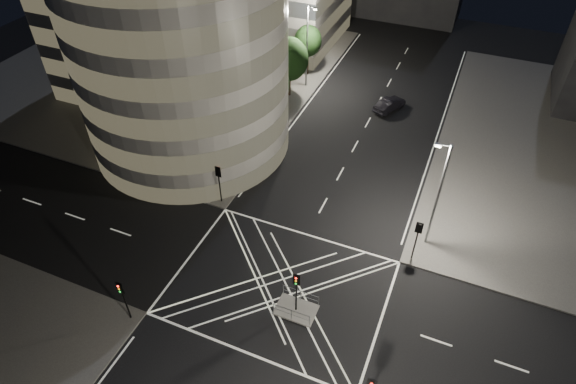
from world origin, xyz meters
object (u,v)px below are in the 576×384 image
at_px(sedan, 389,104).
at_px(street_lamp_left_near, 237,121).
at_px(traffic_signal_fr, 418,234).
at_px(central_island, 296,310).
at_px(traffic_signal_fl, 219,178).
at_px(traffic_signal_island, 296,286).
at_px(street_lamp_right_far, 438,194).
at_px(traffic_signal_nl, 122,294).
at_px(street_lamp_left_far, 307,45).

bearing_deg(sedan, street_lamp_left_near, 81.41).
xyz_separation_m(traffic_signal_fr, sedan, (-7.30, 21.80, -2.20)).
distance_m(central_island, traffic_signal_fl, 13.91).
relative_size(traffic_signal_island, sedan, 0.92).
xyz_separation_m(traffic_signal_fl, traffic_signal_fr, (17.60, 0.00, 0.00)).
bearing_deg(street_lamp_right_far, traffic_signal_fr, -106.11).
height_order(traffic_signal_nl, street_lamp_left_near, street_lamp_left_near).
xyz_separation_m(central_island, street_lamp_left_far, (-11.44, 31.50, 5.47)).
bearing_deg(street_lamp_left_near, traffic_signal_nl, -88.06).
relative_size(street_lamp_left_far, street_lamp_right_far, 1.00).
distance_m(traffic_signal_fl, traffic_signal_island, 13.62).
height_order(traffic_signal_island, street_lamp_left_near, street_lamp_left_near).
bearing_deg(traffic_signal_fl, sedan, 64.71).
bearing_deg(traffic_signal_island, traffic_signal_fl, 142.46).
bearing_deg(traffic_signal_nl, street_lamp_left_near, 91.94).
relative_size(traffic_signal_nl, sedan, 0.92).
bearing_deg(traffic_signal_fr, street_lamp_right_far, 73.89).
distance_m(traffic_signal_nl, traffic_signal_island, 12.03).
bearing_deg(street_lamp_right_far, traffic_signal_nl, -139.09).
xyz_separation_m(traffic_signal_nl, sedan, (10.30, 35.40, -2.20)).
bearing_deg(traffic_signal_fl, traffic_signal_nl, -90.00).
relative_size(street_lamp_left_near, street_lamp_right_far, 1.00).
height_order(street_lamp_left_near, street_lamp_right_far, same).
bearing_deg(traffic_signal_fl, central_island, -37.54).
distance_m(central_island, street_lamp_right_far, 13.98).
relative_size(central_island, traffic_signal_island, 0.75).
xyz_separation_m(traffic_signal_nl, traffic_signal_fr, (17.60, 13.60, 0.00)).
distance_m(traffic_signal_fr, street_lamp_right_far, 3.48).
relative_size(traffic_signal_fl, street_lamp_left_far, 0.40).
height_order(central_island, traffic_signal_fr, traffic_signal_fr).
height_order(street_lamp_right_far, sedan, street_lamp_right_far).
bearing_deg(street_lamp_left_near, traffic_signal_fr, -15.92).
bearing_deg(central_island, street_lamp_left_far, 109.95).
bearing_deg(street_lamp_right_far, central_island, -125.30).
distance_m(traffic_signal_fr, street_lamp_left_near, 19.14).
height_order(street_lamp_left_near, sedan, street_lamp_left_near).
relative_size(traffic_signal_island, street_lamp_left_near, 0.40).
xyz_separation_m(traffic_signal_fl, traffic_signal_island, (10.80, -8.30, 0.00)).
bearing_deg(street_lamp_left_far, central_island, -70.05).
height_order(central_island, traffic_signal_fl, traffic_signal_fl).
bearing_deg(street_lamp_right_far, traffic_signal_fl, -173.12).
bearing_deg(traffic_signal_fl, street_lamp_right_far, 6.88).
height_order(traffic_signal_fr, sedan, traffic_signal_fr).
height_order(street_lamp_left_near, street_lamp_left_far, same).
bearing_deg(traffic_signal_nl, traffic_signal_fr, 37.69).
xyz_separation_m(traffic_signal_island, street_lamp_right_far, (7.44, 10.50, 2.63)).
bearing_deg(central_island, sedan, 90.95).
height_order(traffic_signal_fr, street_lamp_left_far, street_lamp_left_far).
distance_m(central_island, sedan, 30.11).
height_order(central_island, traffic_signal_island, traffic_signal_island).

